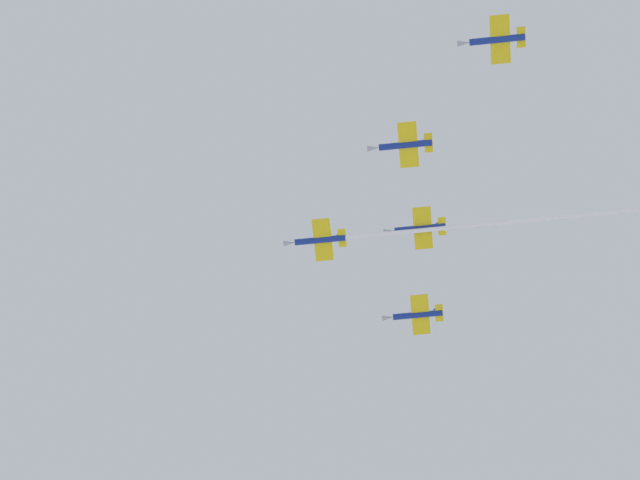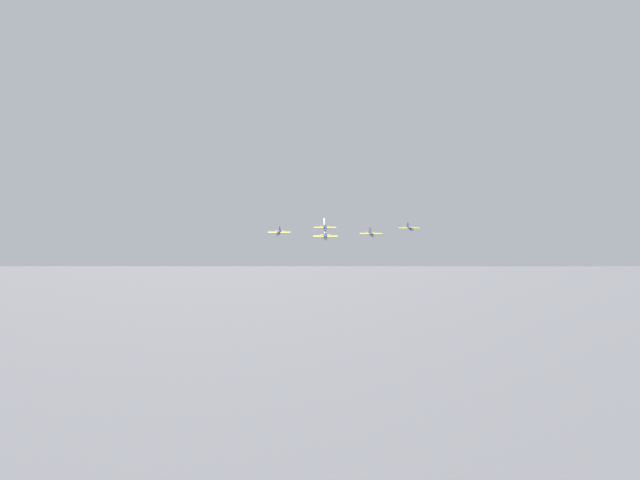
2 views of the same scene
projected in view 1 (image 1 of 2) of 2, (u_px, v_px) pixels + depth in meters
jet_lead at (449, 228)px, 164.22m from camera, size 66.53×10.00×2.17m
jet_port_inner at (404, 145)px, 158.05m from camera, size 10.44×7.64×2.17m
jet_starboard_inner at (416, 315)px, 169.57m from camera, size 10.44×7.64×2.17m
jet_port_outer at (419, 228)px, 165.30m from camera, size 10.44×7.64×2.17m
jet_starboard_outer at (496, 40)px, 152.21m from camera, size 10.44×7.64×2.17m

